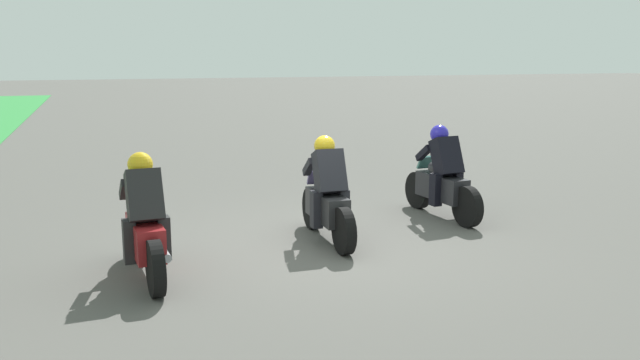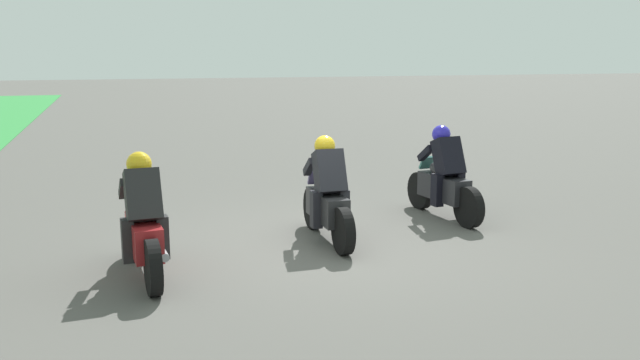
# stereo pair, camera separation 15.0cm
# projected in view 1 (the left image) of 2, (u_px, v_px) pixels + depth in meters

# --- Properties ---
(ground_plane) EXTENTS (120.00, 120.00, 0.00)m
(ground_plane) POSITION_uv_depth(u_px,v_px,m) (322.00, 244.00, 9.52)
(ground_plane) COLOR #51504B
(rider_lane_a) EXTENTS (2.04, 0.57, 1.51)m
(rider_lane_a) POSITION_uv_depth(u_px,v_px,m) (442.00, 180.00, 10.95)
(rider_lane_a) COLOR black
(rider_lane_a) RESTS_ON ground_plane
(rider_lane_b) EXTENTS (2.04, 0.54, 1.51)m
(rider_lane_b) POSITION_uv_depth(u_px,v_px,m) (327.00, 198.00, 9.58)
(rider_lane_b) COLOR black
(rider_lane_b) RESTS_ON ground_plane
(rider_lane_c) EXTENTS (2.04, 0.55, 1.51)m
(rider_lane_c) POSITION_uv_depth(u_px,v_px,m) (145.00, 227.00, 8.01)
(rider_lane_c) COLOR black
(rider_lane_c) RESTS_ON ground_plane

